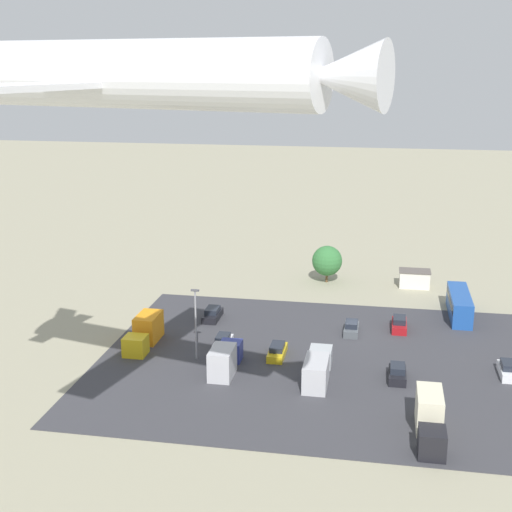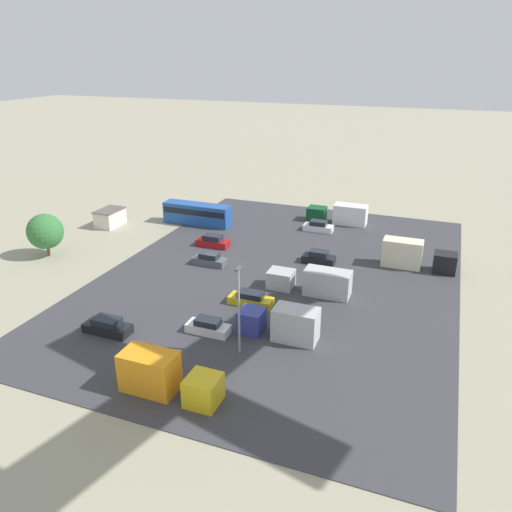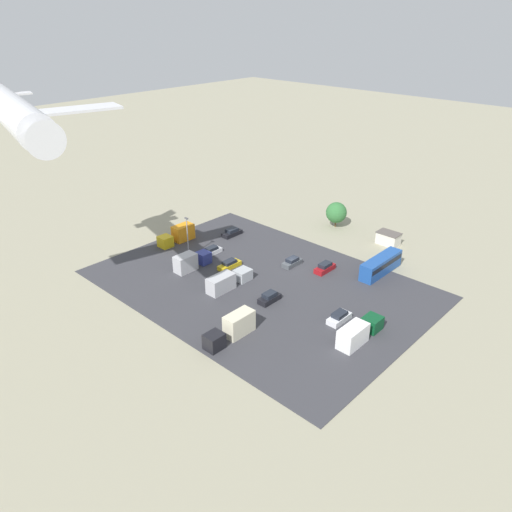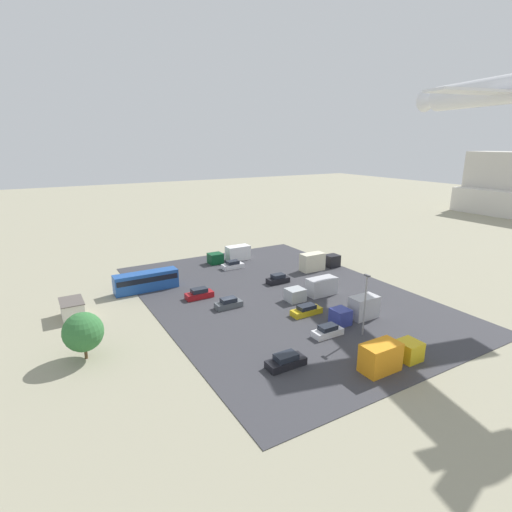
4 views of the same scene
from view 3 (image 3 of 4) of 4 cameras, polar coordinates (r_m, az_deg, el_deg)
The scene contains 19 objects.
ground_plane at distance 93.67m, azimuth 4.21°, elevation -1.22°, with size 400.00×400.00×0.00m, color gray.
parking_lot_surface at distance 87.61m, azimuth 0.45°, elevation -3.21°, with size 55.97×39.82×0.08m.
shed_building at distance 105.29m, azimuth 14.89°, elevation 1.96°, with size 4.60×3.10×2.55m.
bus at distance 93.11m, azimuth 14.08°, elevation -0.94°, with size 2.55×10.57×3.18m.
parked_car_0 at distance 92.79m, azimuth -3.05°, elevation -0.99°, with size 1.78×4.69×1.45m.
parked_car_1 at distance 78.44m, azimuth 9.49°, elevation -6.94°, with size 1.88×4.31×1.56m.
parked_car_2 at distance 105.93m, azimuth -2.77°, elevation 2.69°, with size 1.89×4.57×1.54m.
parked_car_3 at distance 98.23m, azimuth -5.07°, elevation 0.59°, with size 1.71×4.16×1.46m.
parked_car_4 at distance 82.25m, azimuth 1.54°, elevation -4.79°, with size 1.81×4.05×1.63m.
parked_car_5 at distance 93.68m, azimuth 4.15°, elevation -0.71°, with size 1.76×4.14×1.54m.
parked_car_6 at distance 92.28m, azimuth 7.87°, elevation -1.33°, with size 1.80×4.45×1.64m.
parked_truck_0 at distance 85.95m, azimuth -3.30°, elevation -2.86°, with size 2.42×9.19×2.85m.
parked_truck_1 at distance 74.38m, azimuth 11.63°, elevation -8.53°, with size 2.49×9.12×3.01m.
parked_truck_2 at distance 103.89m, azimuth -8.88°, elevation 2.39°, with size 2.51×8.05×3.22m.
parked_truck_3 at distance 73.44m, azimuth -2.73°, elevation -8.27°, with size 2.31×8.68×3.41m.
parked_truck_4 at distance 92.73m, azimuth -7.47°, elevation -0.62°, with size 2.38×7.51×3.17m.
tree_near_shed at distance 110.61m, azimuth 9.16°, elevation 4.92°, with size 4.56×4.56×5.66m.
light_pole_lot_centre at distance 95.67m, azimuth -7.83°, elevation 2.30°, with size 0.90×0.28×8.24m.
airplane at distance 71.63m, azimuth -25.91°, elevation 14.50°, with size 34.45×28.03×8.84m.
Camera 3 is at (-51.52, 64.97, 43.58)m, focal length 35.00 mm.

